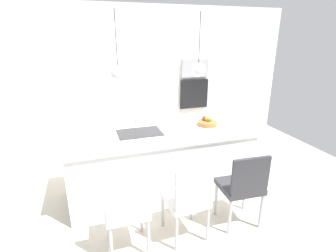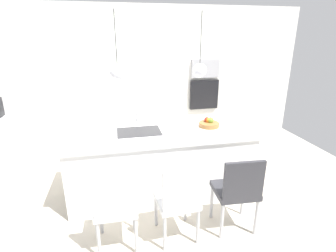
# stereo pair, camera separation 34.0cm
# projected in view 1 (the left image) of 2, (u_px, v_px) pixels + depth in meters

# --- Properties ---
(floor) EXTENTS (6.60, 6.60, 0.00)m
(floor) POSITION_uv_depth(u_px,v_px,m) (161.00, 190.00, 3.69)
(floor) COLOR beige
(floor) RESTS_ON ground
(back_wall) EXTENTS (6.00, 0.10, 2.60)m
(back_wall) POSITION_uv_depth(u_px,v_px,m) (135.00, 81.00, 4.74)
(back_wall) COLOR silver
(back_wall) RESTS_ON ground
(kitchen_island) EXTENTS (2.44, 0.92, 0.91)m
(kitchen_island) POSITION_uv_depth(u_px,v_px,m) (161.00, 162.00, 3.54)
(kitchen_island) COLOR white
(kitchen_island) RESTS_ON ground
(sink_basin) EXTENTS (0.56, 0.40, 0.02)m
(sink_basin) POSITION_uv_depth(u_px,v_px,m) (140.00, 133.00, 3.31)
(sink_basin) COLOR #2D2D30
(sink_basin) RESTS_ON kitchen_island
(faucet) EXTENTS (0.02, 0.17, 0.22)m
(faucet) POSITION_uv_depth(u_px,v_px,m) (136.00, 117.00, 3.45)
(faucet) COLOR silver
(faucet) RESTS_ON kitchen_island
(fruit_bowl) EXTENTS (0.27, 0.27, 0.13)m
(fruit_bowl) POSITION_uv_depth(u_px,v_px,m) (207.00, 122.00, 3.57)
(fruit_bowl) COLOR #9E6B38
(fruit_bowl) RESTS_ON kitchen_island
(microwave) EXTENTS (0.54, 0.08, 0.34)m
(microwave) POSITION_uv_depth(u_px,v_px,m) (195.00, 68.00, 4.95)
(microwave) COLOR #9E9EA3
(microwave) RESTS_ON back_wall
(oven) EXTENTS (0.56, 0.08, 0.56)m
(oven) POSITION_uv_depth(u_px,v_px,m) (194.00, 94.00, 5.11)
(oven) COLOR black
(oven) RESTS_ON back_wall
(chair_near) EXTENTS (0.43, 0.43, 0.89)m
(chair_near) POSITION_uv_depth(u_px,v_px,m) (127.00, 209.00, 2.49)
(chair_near) COLOR silver
(chair_near) RESTS_ON ground
(chair_middle) EXTENTS (0.44, 0.47, 0.90)m
(chair_middle) POSITION_uv_depth(u_px,v_px,m) (188.00, 197.00, 2.67)
(chair_middle) COLOR silver
(chair_middle) RESTS_ON ground
(chair_far) EXTENTS (0.47, 0.43, 0.91)m
(chair_far) POSITION_uv_depth(u_px,v_px,m) (243.00, 185.00, 2.87)
(chair_far) COLOR #333338
(chair_far) RESTS_ON ground
(pendant_light_left) EXTENTS (0.18, 0.18, 0.78)m
(pendant_light_left) POSITION_uv_depth(u_px,v_px,m) (118.00, 73.00, 2.99)
(pendant_light_left) COLOR silver
(pendant_light_right) EXTENTS (0.18, 0.18, 0.78)m
(pendant_light_right) POSITION_uv_depth(u_px,v_px,m) (198.00, 70.00, 3.29)
(pendant_light_right) COLOR silver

